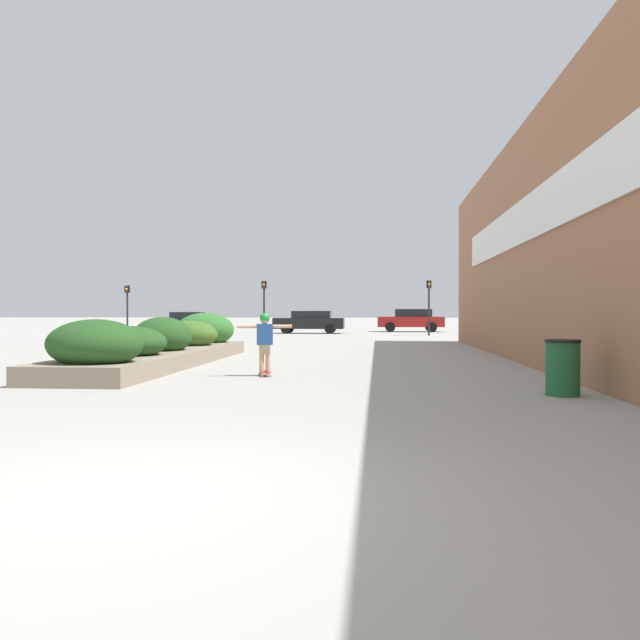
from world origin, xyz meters
TOP-DOWN VIEW (x-y plane):
  - ground_plane at (0.00, 0.00)m, footprint 300.00×300.00m
  - building_wall_right at (5.96, 9.40)m, footprint 0.67×32.66m
  - planter_box at (-3.91, 11.61)m, footprint 2.18×10.49m
  - skateboard at (-0.66, 8.89)m, footprint 0.38×0.66m
  - skateboarder at (-0.66, 8.89)m, footprint 1.17×0.44m
  - trash_bin at (4.91, 6.19)m, footprint 0.58×0.58m
  - car_leftmost at (4.17, 40.04)m, footprint 4.65×2.00m
  - car_center_left at (13.17, 38.54)m, footprint 4.34×2.06m
  - car_center_right at (-11.54, 38.65)m, footprint 3.94×1.95m
  - car_rightmost at (-2.66, 36.16)m, footprint 4.60×1.90m
  - traffic_light_left at (-5.07, 32.77)m, footprint 0.28×0.30m
  - traffic_light_right at (4.83, 32.76)m, footprint 0.28×0.30m
  - traffic_light_far_left at (-13.70, 32.82)m, footprint 0.28×0.30m

SIDE VIEW (x-z plane):
  - ground_plane at x=0.00m, z-range 0.00..0.00m
  - skateboard at x=-0.66m, z-range 0.02..0.12m
  - trash_bin at x=4.91m, z-range 0.00..0.94m
  - planter_box at x=-3.91m, z-range -0.15..1.23m
  - car_center_right at x=-11.54m, z-range 0.04..1.44m
  - car_rightmost at x=-2.66m, z-range 0.04..1.52m
  - car_center_left at x=13.17m, z-range 0.03..1.59m
  - car_leftmost at x=4.17m, z-range 0.05..1.66m
  - skateboarder at x=-0.66m, z-range 0.23..1.52m
  - traffic_light_far_left at x=-13.70m, z-range 0.58..3.64m
  - traffic_light_right at x=4.83m, z-range 0.61..3.88m
  - traffic_light_left at x=-5.07m, z-range 0.61..3.90m
  - building_wall_right at x=5.96m, z-range 0.01..6.46m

